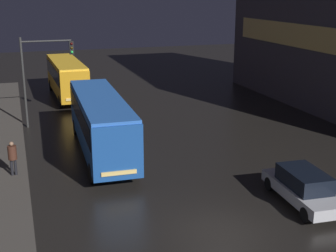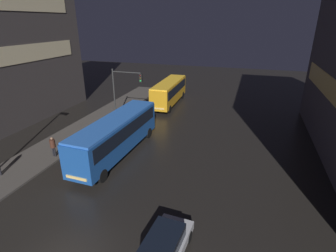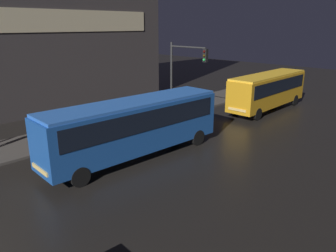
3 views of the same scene
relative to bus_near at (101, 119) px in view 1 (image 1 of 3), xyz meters
name	(u,v)px [view 1 (image 1 of 3)]	position (x,y,z in m)	size (l,w,h in m)	color
ground_plane	(222,232)	(2.77, -10.62, -2.08)	(120.00, 120.00, 0.00)	black
bus_near	(101,119)	(0.00, 0.00, 0.00)	(2.81, 11.24, 3.37)	#194793
bus_far	(67,75)	(-0.16, 15.45, -0.07)	(2.58, 10.03, 3.26)	orange
car_taxi	(304,187)	(7.30, -9.31, -1.30)	(2.09, 4.79, 1.53)	#B7B7BC
pedestrian_mid	(12,155)	(-4.89, -2.24, -0.84)	(0.62, 0.62, 1.77)	black
traffic_light_main	(41,66)	(-2.68, 6.93, 2.11)	(3.52, 0.35, 6.16)	#2D2D2D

